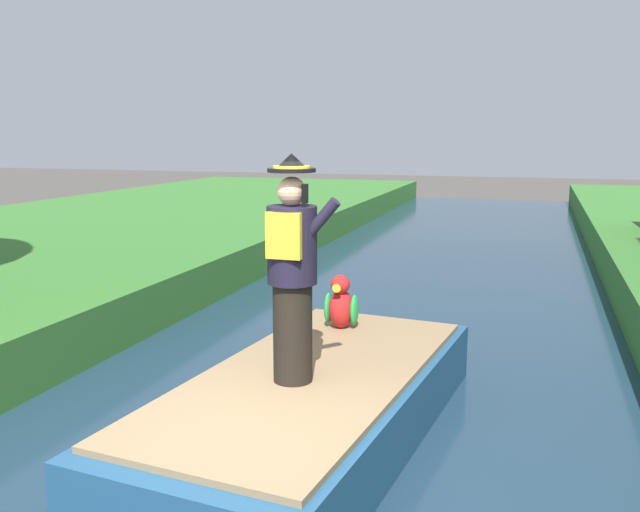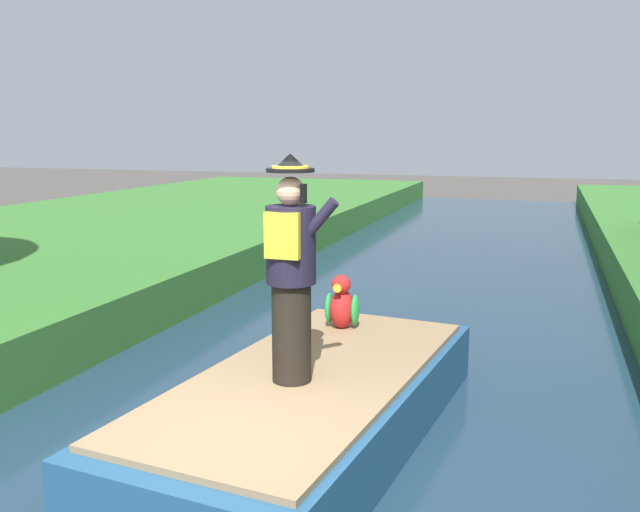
{
  "view_description": "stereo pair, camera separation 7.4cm",
  "coord_description": "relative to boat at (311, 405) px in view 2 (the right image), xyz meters",
  "views": [
    {
      "loc": [
        1.76,
        -3.88,
        2.72
      ],
      "look_at": [
        -0.1,
        1.97,
        1.61
      ],
      "focal_mm": 38.47,
      "sensor_mm": 36.0,
      "label": 1
    },
    {
      "loc": [
        1.83,
        -3.86,
        2.72
      ],
      "look_at": [
        -0.1,
        1.97,
        1.61
      ],
      "focal_mm": 38.47,
      "sensor_mm": 36.0,
      "label": 2
    }
  ],
  "objects": [
    {
      "name": "person_pirate",
      "position": [
        -0.07,
        -0.27,
        1.23
      ],
      "size": [
        0.61,
        0.42,
        1.85
      ],
      "rotation": [
        0.0,
        0.0,
        -0.29
      ],
      "color": "black",
      "rests_on": "boat"
    },
    {
      "name": "parrot_plush",
      "position": [
        -0.12,
        1.35,
        0.55
      ],
      "size": [
        0.36,
        0.35,
        0.57
      ],
      "color": "red",
      "rests_on": "boat"
    },
    {
      "name": "boat",
      "position": [
        0.0,
        0.0,
        0.0
      ],
      "size": [
        2.25,
        4.37,
        0.61
      ],
      "color": "#23517A",
      "rests_on": "canal_water"
    }
  ]
}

